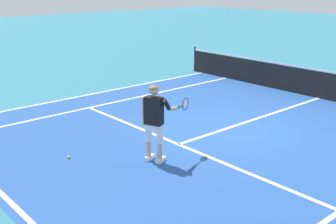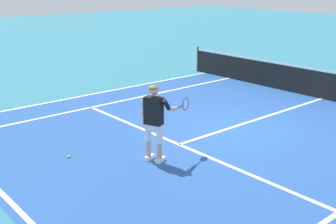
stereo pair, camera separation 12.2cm
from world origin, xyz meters
name	(u,v)px [view 1 (the left image)]	position (x,y,z in m)	size (l,w,h in m)	color
ground_plane	(228,128)	(0.00, 0.00, 0.00)	(80.00, 80.00, 0.00)	teal
court_inner_surface	(211,134)	(0.00, -0.67, 0.00)	(10.98, 10.95, 0.00)	#234C93
line_baseline	(9,200)	(0.00, -5.95, 0.00)	(10.98, 0.10, 0.01)	white
line_service	(179,144)	(0.00, -1.79, 0.00)	(8.23, 0.10, 0.01)	white
line_centre_service	(260,117)	(0.00, 1.41, 0.00)	(0.10, 6.40, 0.01)	white
line_singles_left	(119,101)	(-4.12, -0.67, 0.00)	(0.10, 10.55, 0.01)	white
line_doubles_left	(97,93)	(-5.49, -0.67, 0.00)	(0.10, 10.55, 0.01)	white
tennis_net	(320,84)	(0.00, 4.61, 0.50)	(11.96, 0.08, 1.07)	#333338
tennis_player	(155,118)	(0.38, -2.83, 0.99)	(0.58, 1.23, 1.71)	white
tennis_ball_near_feet	(69,157)	(-0.99, -4.20, 0.03)	(0.07, 0.07, 0.07)	#CCE02D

